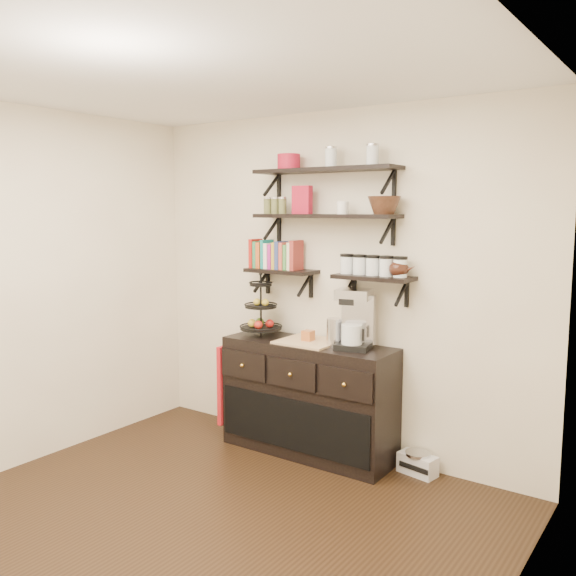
% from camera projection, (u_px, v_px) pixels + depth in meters
% --- Properties ---
extents(floor, '(3.50, 3.50, 0.00)m').
position_uv_depth(floor, '(180.00, 538.00, 3.61)').
color(floor, black).
rests_on(floor, ground).
extents(ceiling, '(3.50, 3.50, 0.02)m').
position_uv_depth(ceiling, '(168.00, 66.00, 3.26)').
color(ceiling, white).
rests_on(ceiling, back_wall).
extents(back_wall, '(3.50, 0.02, 2.70)m').
position_uv_depth(back_wall, '(333.00, 283.00, 4.86)').
color(back_wall, white).
rests_on(back_wall, ground).
extents(left_wall, '(0.02, 3.50, 2.70)m').
position_uv_depth(left_wall, '(3.00, 290.00, 4.43)').
color(left_wall, white).
rests_on(left_wall, ground).
extents(right_wall, '(0.02, 3.50, 2.70)m').
position_uv_depth(right_wall, '(485.00, 357.00, 2.44)').
color(right_wall, white).
rests_on(right_wall, ground).
extents(shelf_top, '(1.20, 0.27, 0.23)m').
position_uv_depth(shelf_top, '(325.00, 170.00, 4.64)').
color(shelf_top, black).
rests_on(shelf_top, back_wall).
extents(shelf_mid, '(1.20, 0.27, 0.23)m').
position_uv_depth(shelf_mid, '(325.00, 217.00, 4.68)').
color(shelf_mid, black).
rests_on(shelf_mid, back_wall).
extents(shelf_low_left, '(0.60, 0.25, 0.23)m').
position_uv_depth(shelf_low_left, '(282.00, 272.00, 4.99)').
color(shelf_low_left, black).
rests_on(shelf_low_left, back_wall).
extents(shelf_low_right, '(0.60, 0.25, 0.23)m').
position_uv_depth(shelf_low_right, '(374.00, 278.00, 4.51)').
color(shelf_low_right, black).
rests_on(shelf_low_right, back_wall).
extents(cookbooks, '(0.43, 0.15, 0.26)m').
position_uv_depth(cookbooks, '(276.00, 255.00, 5.00)').
color(cookbooks, '#AC1A13').
rests_on(cookbooks, shelf_low_left).
extents(glass_canisters, '(0.54, 0.10, 0.13)m').
position_uv_depth(glass_canisters, '(373.00, 267.00, 4.51)').
color(glass_canisters, silver).
rests_on(glass_canisters, shelf_low_right).
extents(sideboard, '(1.40, 0.50, 0.92)m').
position_uv_depth(sideboard, '(308.00, 398.00, 4.83)').
color(sideboard, black).
rests_on(sideboard, floor).
extents(fruit_stand, '(0.34, 0.34, 0.50)m').
position_uv_depth(fruit_stand, '(261.00, 315.00, 5.02)').
color(fruit_stand, black).
rests_on(fruit_stand, sideboard).
extents(candle, '(0.08, 0.08, 0.08)m').
position_uv_depth(candle, '(308.00, 335.00, 4.77)').
color(candle, '#A85826').
rests_on(candle, sideboard).
extents(coffee_maker, '(0.29, 0.29, 0.45)m').
position_uv_depth(coffee_maker, '(355.00, 320.00, 4.54)').
color(coffee_maker, black).
rests_on(coffee_maker, sideboard).
extents(thermal_carafe, '(0.11, 0.11, 0.22)m').
position_uv_depth(thermal_carafe, '(334.00, 333.00, 4.60)').
color(thermal_carafe, silver).
rests_on(thermal_carafe, sideboard).
extents(apron, '(0.04, 0.29, 0.67)m').
position_uv_depth(apron, '(230.00, 383.00, 5.16)').
color(apron, red).
rests_on(apron, sideboard).
extents(radio, '(0.30, 0.22, 0.17)m').
position_uv_depth(radio, '(418.00, 463.00, 4.47)').
color(radio, silver).
rests_on(radio, floor).
extents(recipe_box, '(0.16, 0.06, 0.22)m').
position_uv_depth(recipe_box, '(302.00, 200.00, 4.78)').
color(recipe_box, '#A4122A').
rests_on(recipe_box, shelf_mid).
extents(walnut_bowl, '(0.24, 0.24, 0.13)m').
position_uv_depth(walnut_bowl, '(384.00, 205.00, 4.39)').
color(walnut_bowl, black).
rests_on(walnut_bowl, shelf_mid).
extents(ramekins, '(0.09, 0.09, 0.10)m').
position_uv_depth(ramekins, '(343.00, 208.00, 4.58)').
color(ramekins, white).
rests_on(ramekins, shelf_mid).
extents(teapot, '(0.21, 0.17, 0.14)m').
position_uv_depth(teapot, '(399.00, 267.00, 4.39)').
color(teapot, '#35180F').
rests_on(teapot, shelf_low_right).
extents(red_pot, '(0.18, 0.18, 0.12)m').
position_uv_depth(red_pot, '(289.00, 162.00, 4.82)').
color(red_pot, '#A4122A').
rests_on(red_pot, shelf_top).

